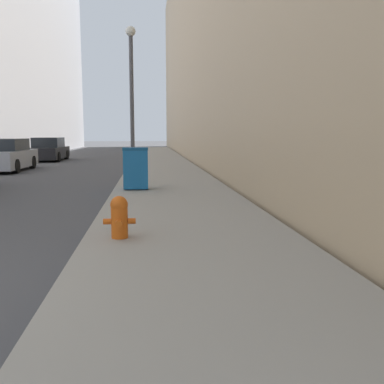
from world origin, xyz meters
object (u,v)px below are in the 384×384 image
(trash_bin, at_px, (136,168))
(parked_sedan_near, at_px, (7,156))
(fire_hydrant, at_px, (119,216))
(lamppost, at_px, (132,93))
(parked_sedan_far, at_px, (49,150))

(trash_bin, relative_size, parked_sedan_near, 0.26)
(fire_hydrant, relative_size, parked_sedan_near, 0.14)
(trash_bin, bearing_deg, parked_sedan_near, 126.35)
(lamppost, bearing_deg, trash_bin, -87.00)
(fire_hydrant, bearing_deg, trash_bin, 89.16)
(trash_bin, height_order, parked_sedan_near, parked_sedan_near)
(trash_bin, distance_m, parked_sedan_far, 17.57)
(fire_hydrant, distance_m, parked_sedan_far, 23.16)
(trash_bin, xyz_separation_m, parked_sedan_near, (-6.35, 8.62, -0.06))
(trash_bin, relative_size, parked_sedan_far, 0.26)
(fire_hydrant, relative_size, parked_sedan_far, 0.14)
(trash_bin, bearing_deg, fire_hydrant, -90.84)
(lamppost, xyz_separation_m, parked_sedan_near, (-6.09, 3.70, -2.63))
(fire_hydrant, xyz_separation_m, lamppost, (-0.17, 10.82, 2.85))
(trash_bin, relative_size, lamppost, 0.21)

